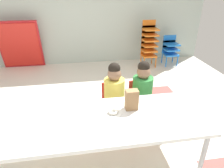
{
  "coord_description": "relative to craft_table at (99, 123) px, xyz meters",
  "views": [
    {
      "loc": [
        -0.06,
        -2.16,
        1.78
      ],
      "look_at": [
        0.25,
        -0.28,
        0.83
      ],
      "focal_mm": 32.74,
      "sensor_mm": 36.0,
      "label": 1
    }
  ],
  "objects": [
    {
      "name": "paper_bag_brown",
      "position": [
        0.36,
        0.13,
        0.15
      ],
      "size": [
        0.13,
        0.09,
        0.22
      ],
      "primitive_type": "cube",
      "color": "#9E754C",
      "rests_on": "craft_table"
    },
    {
      "name": "back_wall",
      "position": [
        -0.07,
        3.27,
        0.77
      ],
      "size": [
        5.94,
        0.1,
        2.61
      ],
      "primitive_type": "cube",
      "color": "#B2C1B7",
      "rests_on": "ground_plane"
    },
    {
      "name": "kid_chair_blue_stack",
      "position": [
        1.98,
        2.77,
        -0.14
      ],
      "size": [
        0.32,
        0.3,
        0.68
      ],
      "color": "blue",
      "rests_on": "ground_plane"
    },
    {
      "name": "paper_plate_center_table",
      "position": [
        -0.37,
        0.08,
        0.05
      ],
      "size": [
        0.18,
        0.18,
        0.01
      ],
      "primitive_type": "cylinder",
      "color": "white",
      "rests_on": "craft_table"
    },
    {
      "name": "donut_powdered_on_plate",
      "position": [
        0.16,
        0.08,
        0.07
      ],
      "size": [
        0.11,
        0.11,
        0.03
      ],
      "primitive_type": "torus",
      "color": "white",
      "rests_on": "craft_table"
    },
    {
      "name": "folded_activity_table",
      "position": [
        -1.43,
        3.07,
        -0.0
      ],
      "size": [
        0.9,
        0.29,
        1.09
      ],
      "color": "red",
      "rests_on": "ground_plane"
    },
    {
      "name": "seated_child_near_camera",
      "position": [
        0.26,
        0.62,
        0.01
      ],
      "size": [
        0.33,
        0.33,
        0.92
      ],
      "color": "red",
      "rests_on": "ground_plane"
    },
    {
      "name": "ground_plane",
      "position": [
        -0.07,
        0.53,
        -0.55
      ],
      "size": [
        5.94,
        5.48,
        0.02
      ],
      "color": "silver"
    },
    {
      "name": "paper_plate_near_edge",
      "position": [
        0.16,
        0.08,
        0.05
      ],
      "size": [
        0.18,
        0.18,
        0.01
      ],
      "primitive_type": "cylinder",
      "color": "white",
      "rests_on": "craft_table"
    },
    {
      "name": "kid_chair_orange_stack",
      "position": [
        1.45,
        2.77,
        0.04
      ],
      "size": [
        0.32,
        0.3,
        1.04
      ],
      "color": "orange",
      "rests_on": "ground_plane"
    },
    {
      "name": "seated_child_middle_seat",
      "position": [
        0.63,
        0.62,
        0.01
      ],
      "size": [
        0.34,
        0.34,
        0.92
      ],
      "color": "red",
      "rests_on": "ground_plane"
    },
    {
      "name": "craft_table",
      "position": [
        0.0,
        0.0,
        0.0
      ],
      "size": [
        2.12,
        0.78,
        0.58
      ],
      "color": "white",
      "rests_on": "ground_plane"
    }
  ]
}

